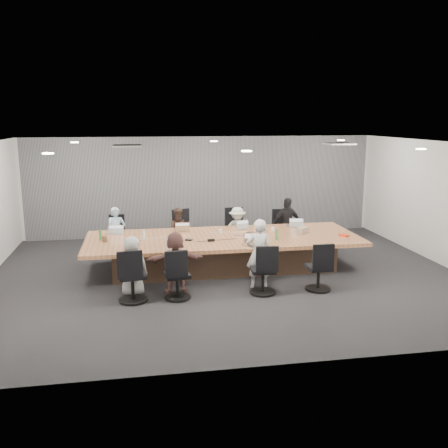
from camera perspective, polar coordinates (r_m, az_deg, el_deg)
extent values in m
cube|color=#232327|center=(10.75, 0.37, -5.92)|extent=(10.00, 8.00, 0.00)
cube|color=white|center=(10.24, 0.39, 9.15)|extent=(10.00, 8.00, 0.00)
cube|color=silver|center=(14.31, -2.49, 4.35)|extent=(10.00, 0.00, 2.80)
cube|color=silver|center=(6.62, 6.60, -4.91)|extent=(10.00, 0.00, 2.80)
cube|color=silver|center=(12.31, 23.95, 2.05)|extent=(0.00, 8.00, 2.80)
cube|color=slate|center=(14.23, -2.45, 4.31)|extent=(9.80, 0.04, 2.80)
cube|color=#4B3425|center=(11.13, -0.09, -3.52)|extent=(4.80, 1.40, 0.66)
cube|color=#B17147|center=(11.03, -0.09, -1.67)|extent=(6.00, 2.20, 0.08)
imported|color=#9BBFD8|center=(12.23, -12.21, -0.98)|extent=(0.47, 0.33, 1.23)
cube|color=#B2B2B7|center=(11.66, -12.34, -0.95)|extent=(0.37, 0.30, 0.02)
imported|color=#3C2B25|center=(12.26, -5.07, -0.87)|extent=(0.58, 0.46, 1.17)
cube|color=#8C6647|center=(11.69, -4.85, -0.68)|extent=(0.34, 0.23, 0.02)
imported|color=#A9B6A5|center=(12.46, 1.53, -0.67)|extent=(0.75, 0.44, 1.15)
cube|color=#B2B2B7|center=(11.90, 2.06, -0.42)|extent=(0.32, 0.24, 0.02)
imported|color=black|center=(12.75, 7.16, 0.01)|extent=(0.83, 0.43, 1.35)
cube|color=#B2B2B7|center=(12.22, 7.92, -0.19)|extent=(0.36, 0.27, 0.02)
imported|color=#9D9D9D|center=(9.61, -10.45, -4.74)|extent=(0.56, 0.37, 1.15)
cube|color=#8C6647|center=(10.10, -10.47, -2.90)|extent=(0.29, 0.21, 0.02)
imported|color=brown|center=(9.63, -5.56, -4.38)|extent=(1.14, 0.41, 1.21)
cube|color=#B2B2B7|center=(10.12, -5.82, -2.72)|extent=(0.30, 0.22, 0.02)
imported|color=silver|center=(9.85, 4.00, -3.40)|extent=(0.55, 0.41, 1.40)
cube|color=#8C6647|center=(10.35, 3.28, -2.33)|extent=(0.39, 0.29, 0.02)
cylinder|color=#3B833C|center=(11.03, -13.93, -1.24)|extent=(0.08, 0.08, 0.22)
cylinder|color=#3B833C|center=(10.76, 6.05, -1.25)|extent=(0.07, 0.07, 0.23)
cylinder|color=silver|center=(10.84, -9.17, -1.26)|extent=(0.08, 0.08, 0.22)
cylinder|color=white|center=(11.34, -0.45, -0.85)|extent=(0.08, 0.08, 0.09)
cylinder|color=white|center=(11.62, 5.59, -0.59)|extent=(0.08, 0.08, 0.09)
cylinder|color=brown|center=(10.86, -13.49, -1.68)|extent=(0.13, 0.13, 0.12)
cube|color=black|center=(10.72, -4.06, -1.81)|extent=(0.17, 0.15, 0.03)
cube|color=black|center=(11.35, 2.94, -1.01)|extent=(0.16, 0.11, 0.03)
cube|color=black|center=(10.61, -1.48, -1.86)|extent=(0.15, 0.05, 0.06)
cube|color=tan|center=(11.44, 8.95, -0.74)|extent=(0.32, 0.30, 0.15)
cube|color=red|center=(11.38, 13.55, -1.27)|extent=(0.23, 0.23, 0.04)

